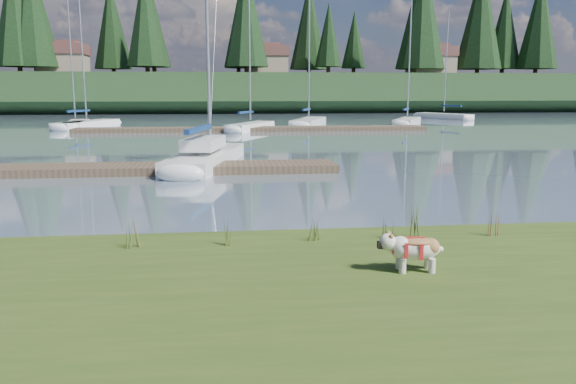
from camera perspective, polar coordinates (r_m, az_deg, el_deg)
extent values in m
plane|color=gray|center=(42.12, -6.25, 6.15)|extent=(200.00, 200.00, 0.00)
cube|color=#374C19|center=(6.65, -4.62, -15.01)|extent=(60.00, 9.00, 0.35)
cube|color=#1B3118|center=(85.02, -6.44, 9.91)|extent=(200.00, 20.00, 5.00)
cylinder|color=silver|center=(8.52, 11.55, -7.38)|extent=(0.11, 0.11, 0.22)
cylinder|color=silver|center=(8.72, 11.21, -6.95)|extent=(0.11, 0.11, 0.22)
cylinder|color=silver|center=(8.63, 14.41, -7.26)|extent=(0.11, 0.11, 0.22)
cylinder|color=silver|center=(8.83, 14.00, -6.84)|extent=(0.11, 0.11, 0.22)
ellipsoid|color=silver|center=(8.61, 12.93, -5.64)|extent=(0.75, 0.41, 0.34)
ellipsoid|color=#A06D3C|center=(8.58, 12.96, -4.93)|extent=(0.53, 0.38, 0.12)
ellipsoid|color=silver|center=(8.48, 10.09, -5.02)|extent=(0.27, 0.28, 0.25)
cube|color=black|center=(8.46, 9.35, -5.32)|extent=(0.09, 0.13, 0.10)
cube|color=white|center=(22.97, -8.27, 3.22)|extent=(3.24, 7.79, 0.70)
ellipsoid|color=white|center=(26.66, -6.36, 4.23)|extent=(2.05, 2.37, 0.70)
cube|color=navy|center=(21.76, -9.05, 6.32)|extent=(0.90, 3.42, 0.20)
cube|color=white|center=(22.48, -8.57, 4.93)|extent=(1.75, 2.95, 0.45)
cube|color=#4C3D2C|center=(21.55, -16.67, 2.24)|extent=(16.00, 2.00, 0.30)
cube|color=#4C3D2C|center=(42.17, -3.52, 6.40)|extent=(26.00, 2.20, 0.30)
cube|color=white|center=(48.75, -20.76, 6.37)|extent=(1.95, 6.15, 0.70)
ellipsoid|color=white|center=(51.74, -20.26, 6.59)|extent=(1.47, 1.77, 0.70)
cylinder|color=silver|center=(48.73, -21.15, 12.43)|extent=(0.12, 0.12, 9.17)
cube|color=navy|center=(47.88, -20.99, 7.71)|extent=(0.43, 2.41, 0.20)
cube|color=white|center=(48.31, -19.75, 6.40)|extent=(4.13, 7.22, 0.70)
ellipsoid|color=white|center=(51.27, -17.48, 6.72)|extent=(2.16, 2.38, 0.70)
cylinder|color=silver|center=(48.35, -20.21, 13.68)|extent=(0.12, 0.12, 11.13)
cube|color=navy|center=(47.46, -20.51, 7.72)|extent=(1.23, 2.71, 0.20)
cube|color=white|center=(42.90, -3.83, 6.56)|extent=(4.06, 6.24, 0.70)
ellipsoid|color=white|center=(45.77, -2.24, 6.81)|extent=(1.98, 2.14, 0.70)
cylinder|color=silver|center=(42.89, -3.92, 13.91)|extent=(0.12, 0.12, 9.85)
cube|color=navy|center=(42.06, -4.32, 8.09)|extent=(1.29, 2.32, 0.20)
cube|color=white|center=(49.26, 2.12, 7.06)|extent=(4.31, 8.10, 0.70)
ellipsoid|color=white|center=(53.16, 2.91, 7.29)|extent=(2.35, 2.62, 0.70)
cylinder|color=silver|center=(49.33, 2.17, 14.84)|extent=(0.12, 0.12, 12.22)
cube|color=navy|center=(48.14, 1.89, 8.39)|extent=(1.22, 3.05, 0.20)
cube|color=white|center=(50.77, 12.01, 6.94)|extent=(4.35, 6.63, 0.70)
ellipsoid|color=white|center=(54.06, 12.53, 7.11)|extent=(2.12, 2.28, 0.70)
cylinder|color=silver|center=(50.78, 12.26, 13.39)|extent=(0.12, 0.12, 10.27)
cube|color=navy|center=(49.82, 11.90, 8.24)|extent=(1.37, 2.46, 0.20)
cube|color=white|center=(62.34, 15.54, 7.38)|extent=(4.30, 6.81, 0.70)
ellipsoid|color=white|center=(64.71, 13.32, 7.57)|extent=(2.13, 2.31, 0.70)
cylinder|color=silver|center=(62.35, 15.79, 12.57)|extent=(0.12, 0.12, 10.15)
cube|color=navy|center=(61.67, 16.22, 8.41)|extent=(1.33, 2.53, 0.20)
cone|color=#475B23|center=(9.86, -6.43, -4.04)|extent=(0.03, 0.03, 0.47)
cone|color=brown|center=(9.81, -5.78, -4.39)|extent=(0.03, 0.03, 0.37)
cone|color=#475B23|center=(9.89, -6.09, -3.85)|extent=(0.03, 0.03, 0.51)
cone|color=brown|center=(9.85, -5.61, -4.46)|extent=(0.03, 0.03, 0.33)
cone|color=#475B23|center=(9.79, -6.31, -4.28)|extent=(0.03, 0.03, 0.42)
cone|color=#475B23|center=(10.10, 2.28, -3.53)|extent=(0.03, 0.03, 0.51)
cone|color=brown|center=(10.06, 2.96, -3.89)|extent=(0.03, 0.03, 0.40)
cone|color=#475B23|center=(10.13, 2.59, -3.34)|extent=(0.03, 0.03, 0.56)
cone|color=brown|center=(10.11, 3.09, -3.96)|extent=(0.03, 0.03, 0.35)
cone|color=#475B23|center=(10.03, 2.46, -3.78)|extent=(0.03, 0.03, 0.45)
cone|color=#475B23|center=(10.49, 12.02, -2.64)|extent=(0.03, 0.03, 0.71)
cone|color=brown|center=(10.48, 12.70, -3.08)|extent=(0.03, 0.03, 0.57)
cone|color=#475B23|center=(10.53, 12.29, -2.40)|extent=(0.03, 0.03, 0.78)
cone|color=brown|center=(10.53, 12.77, -3.22)|extent=(0.03, 0.03, 0.50)
cone|color=#475B23|center=(10.43, 12.26, -2.92)|extent=(0.03, 0.03, 0.64)
cone|color=#475B23|center=(10.03, -16.07, -3.93)|extent=(0.03, 0.03, 0.54)
cone|color=brown|center=(9.95, -15.50, -4.32)|extent=(0.03, 0.03, 0.43)
cone|color=#475B23|center=(10.04, -15.71, -3.73)|extent=(0.03, 0.03, 0.60)
cone|color=brown|center=(10.00, -15.28, -4.41)|extent=(0.03, 0.03, 0.38)
cone|color=#475B23|center=(9.95, -16.03, -4.19)|extent=(0.03, 0.03, 0.49)
cone|color=#475B23|center=(10.42, 9.68, -3.65)|extent=(0.03, 0.03, 0.36)
cone|color=brown|center=(10.39, 10.37, -3.91)|extent=(0.03, 0.03, 0.29)
cone|color=#475B23|center=(10.46, 9.96, -3.50)|extent=(0.03, 0.03, 0.40)
cone|color=brown|center=(10.45, 10.46, -3.94)|extent=(0.03, 0.03, 0.25)
cone|color=#475B23|center=(10.36, 9.91, -3.84)|extent=(0.03, 0.03, 0.32)
cone|color=#475B23|center=(11.06, 19.90, -2.91)|extent=(0.03, 0.03, 0.51)
cone|color=brown|center=(11.06, 20.55, -3.23)|extent=(0.03, 0.03, 0.41)
cone|color=#475B23|center=(11.11, 20.11, -2.74)|extent=(0.03, 0.03, 0.56)
cone|color=brown|center=(11.11, 20.59, -3.30)|extent=(0.03, 0.03, 0.36)
cone|color=#475B23|center=(11.00, 20.16, -3.13)|extent=(0.03, 0.03, 0.46)
cube|color=#33281C|center=(10.82, -5.39, -5.53)|extent=(60.00, 0.50, 0.14)
cylinder|color=#382619|center=(83.83, -24.19, 11.41)|extent=(0.60, 0.60, 1.80)
cone|color=black|center=(84.44, -24.59, 16.59)|extent=(6.60, 6.60, 15.00)
cylinder|color=#382619|center=(84.64, -13.42, 12.00)|extent=(0.60, 0.60, 1.80)
cone|color=black|center=(85.04, -13.59, 15.94)|extent=(4.84, 4.84, 11.00)
cylinder|color=#382619|center=(78.13, -4.23, 12.41)|extent=(0.60, 0.60, 1.80)
cone|color=black|center=(78.73, -4.30, 17.65)|extent=(6.16, 6.16, 14.00)
cylinder|color=#382619|center=(83.45, 4.11, 12.27)|extent=(0.60, 0.60, 1.80)
cone|color=black|center=(83.77, 4.16, 15.66)|extent=(3.96, 3.96, 9.00)
cylinder|color=#382619|center=(84.87, 13.22, 12.00)|extent=(0.60, 0.60, 1.80)
cone|color=black|center=(85.53, 13.46, 17.43)|extent=(7.04, 7.04, 16.00)
cylinder|color=#382619|center=(93.15, 20.90, 11.43)|extent=(0.60, 0.60, 1.80)
cone|color=black|center=(93.56, 21.15, 15.28)|extent=(5.28, 5.28, 12.00)
cube|color=gray|center=(84.94, -21.84, 11.88)|extent=(6.00, 5.00, 2.80)
cube|color=brown|center=(85.05, -21.93, 13.29)|extent=(6.30, 5.30, 1.40)
cube|color=brown|center=(85.10, -21.97, 13.83)|extent=(4.20, 3.60, 0.70)
cube|color=gray|center=(83.31, -2.26, 12.64)|extent=(6.00, 5.00, 2.80)
cube|color=brown|center=(83.42, -2.27, 14.08)|extent=(6.30, 5.30, 1.40)
cube|color=brown|center=(83.48, -2.28, 14.63)|extent=(4.20, 3.60, 0.70)
cube|color=gray|center=(86.51, 14.29, 12.25)|extent=(6.00, 5.00, 2.80)
cube|color=brown|center=(86.62, 14.35, 13.64)|extent=(6.30, 5.30, 1.40)
cube|color=brown|center=(86.67, 14.38, 14.17)|extent=(4.20, 3.60, 0.70)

